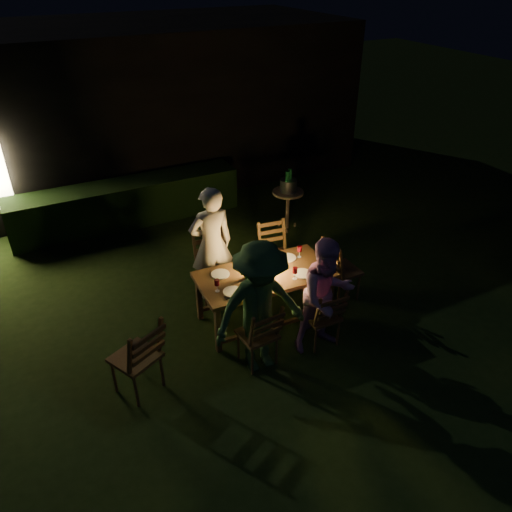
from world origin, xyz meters
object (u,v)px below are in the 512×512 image
dining_table (265,278)px  bottle_bucket_b (290,182)px  chair_near_left (258,344)px  side_table (288,196)px  chair_far_right (276,264)px  person_house_side (211,244)px  person_opp_right (326,296)px  lantern (267,261)px  chair_end (340,279)px  chair_near_right (321,325)px  bottle_bucket_a (287,184)px  ice_bucket (288,185)px  chair_spare (138,369)px  person_opp_left (260,309)px  bottle_table (248,269)px  chair_far_left (214,278)px

dining_table → bottle_bucket_b: bottle_bucket_b is taller
chair_near_left → bottle_bucket_b: 3.71m
side_table → bottle_bucket_b: size_ratio=2.35×
chair_far_right → person_house_side: bearing=1.4°
person_opp_right → lantern: bearing=114.7°
chair_end → lantern: bearing=-95.8°
person_house_side → lantern: 0.92m
dining_table → chair_near_right: (0.41, -0.79, -0.39)m
person_house_side → person_opp_right: (0.82, -1.68, -0.09)m
bottle_bucket_a → ice_bucket: bearing=38.7°
chair_near_left → chair_spare: size_ratio=0.89×
person_opp_left → bottle_table: 0.84m
lantern → bottle_bucket_b: size_ratio=1.09×
ice_bucket → person_opp_left: bearing=-125.5°
chair_spare → bottle_bucket_a: chair_spare is taller
dining_table → person_opp_right: bearing=-61.2°
chair_near_left → bottle_bucket_b: bearing=49.5°
dining_table → person_house_side: person_house_side is taller
person_opp_right → person_house_side: bearing=118.8°
person_house_side → side_table: bearing=-144.2°
chair_far_left → chair_far_right: size_ratio=1.09×
chair_near_left → ice_bucket: size_ratio=3.20×
chair_near_left → chair_far_left: bearing=82.9°
bottle_bucket_b → ice_bucket: bearing=-141.3°
chair_end → person_opp_right: (-0.82, -0.78, 0.47)m
dining_table → chair_far_right: bearing=54.4°
chair_near_right → lantern: bearing=114.6°
dining_table → bottle_bucket_b: (1.67, 2.20, 0.24)m
bottle_table → side_table: 2.86m
lantern → ice_bucket: (1.57, 2.11, -0.04)m
chair_end → bottle_bucket_a: 2.29m
ice_bucket → lantern: bearing=-126.6°
person_opp_left → chair_end: bearing=26.0°
chair_near_left → person_opp_right: (0.89, -0.09, 0.49)m
lantern → bottle_bucket_b: (1.62, 2.15, 0.01)m
chair_end → lantern: 1.32m
side_table → chair_far_right: bearing=-126.1°
person_opp_right → ice_bucket: (1.21, 3.00, 0.08)m
side_table → bottle_bucket_a: size_ratio=2.35×
chair_spare → side_table: 4.46m
side_table → bottle_table: bearing=-131.0°
bottle_bucket_a → dining_table: bearing=-126.5°
dining_table → ice_bucket: size_ratio=6.13×
person_opp_right → bottle_bucket_b: bearing=70.2°
ice_bucket → chair_spare: bearing=-142.8°
chair_near_right → person_opp_left: size_ratio=0.54×
person_opp_right → bottle_table: 1.08m
bottle_bucket_b → chair_far_left: bearing=-145.9°
person_opp_right → lantern: 0.97m
chair_far_right → ice_bucket: size_ratio=3.31×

